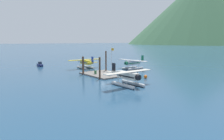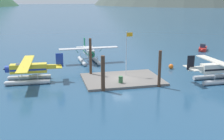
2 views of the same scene
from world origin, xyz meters
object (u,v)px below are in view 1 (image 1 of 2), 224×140
(mooring_buoy, at_px, (146,77))
(seaplane_yellow_port_fwd, at_px, (86,63))
(flagpole, at_px, (112,58))
(fuel_drum, at_px, (95,72))
(seaplane_silver_bow_left, at_px, (133,64))
(seaplane_cream_stbd_aft, at_px, (128,77))
(boat_navy_open_sw, at_px, (40,65))

(mooring_buoy, height_order, seaplane_yellow_port_fwd, seaplane_yellow_port_fwd)
(flagpole, bearing_deg, fuel_drum, -118.13)
(flagpole, bearing_deg, mooring_buoy, 19.45)
(seaplane_silver_bow_left, bearing_deg, fuel_drum, -81.97)
(seaplane_yellow_port_fwd, bearing_deg, flagpole, -2.91)
(seaplane_cream_stbd_aft, distance_m, boat_navy_open_sw, 39.35)
(fuel_drum, xyz_separation_m, boat_navy_open_sw, (-25.93, -4.72, -0.25))
(seaplane_yellow_port_fwd, height_order, seaplane_cream_stbd_aft, same)
(fuel_drum, relative_size, boat_navy_open_sw, 0.18)
(seaplane_silver_bow_left, height_order, boat_navy_open_sw, seaplane_silver_bow_left)
(flagpole, relative_size, boat_navy_open_sw, 1.31)
(seaplane_yellow_port_fwd, bearing_deg, fuel_drum, -19.57)
(seaplane_yellow_port_fwd, bearing_deg, mooring_buoy, 5.86)
(seaplane_yellow_port_fwd, height_order, seaplane_silver_bow_left, same)
(fuel_drum, distance_m, boat_navy_open_sw, 26.35)
(seaplane_silver_bow_left, relative_size, boat_navy_open_sw, 2.16)
(seaplane_silver_bow_left, xyz_separation_m, boat_navy_open_sw, (-23.92, -18.94, -1.09))
(seaplane_silver_bow_left, xyz_separation_m, seaplane_cream_stbd_aft, (15.30, -15.84, 0.00))
(seaplane_cream_stbd_aft, bearing_deg, boat_navy_open_sw, -175.47)
(mooring_buoy, bearing_deg, fuel_drum, -147.78)
(flagpole, xyz_separation_m, mooring_buoy, (8.37, 2.96, -3.82))
(seaplane_silver_bow_left, distance_m, seaplane_cream_stbd_aft, 22.02)
(seaplane_cream_stbd_aft, relative_size, boat_navy_open_sw, 2.15)
(mooring_buoy, xyz_separation_m, boat_navy_open_sw, (-36.17, -11.18, 0.09))
(flagpole, distance_m, mooring_buoy, 9.67)
(seaplane_cream_stbd_aft, bearing_deg, flagpole, 155.86)
(seaplane_yellow_port_fwd, xyz_separation_m, seaplane_cream_stbd_aft, (25.09, -5.81, 0.00))
(mooring_buoy, bearing_deg, flagpole, -160.55)
(seaplane_cream_stbd_aft, xyz_separation_m, boat_navy_open_sw, (-39.22, -3.11, -1.09))
(mooring_buoy, relative_size, seaplane_cream_stbd_aft, 0.08)
(flagpole, height_order, boat_navy_open_sw, flagpole)
(seaplane_silver_bow_left, relative_size, seaplane_cream_stbd_aft, 1.00)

